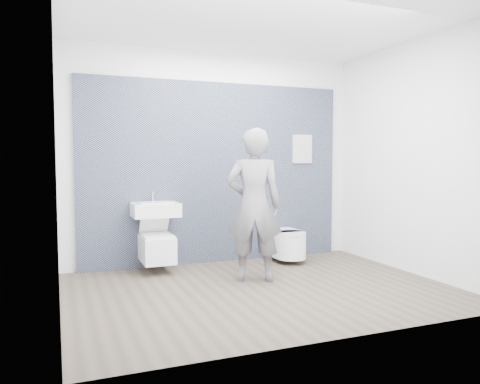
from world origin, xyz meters
name	(u,v)px	position (x,y,z in m)	size (l,w,h in m)	color
ground	(261,289)	(0.00, 0.00, 0.00)	(4.00, 4.00, 0.00)	#4E4134
room_shell	(261,125)	(0.00, 0.00, 1.74)	(4.00, 4.00, 4.00)	silver
tile_wall	(216,261)	(0.00, 1.47, 0.00)	(3.60, 0.06, 2.40)	black
washbasin	(155,209)	(-0.87, 1.23, 0.77)	(0.57, 0.42, 0.42)	white
toilet_square	(157,247)	(-0.87, 1.17, 0.31)	(0.38, 0.55, 0.67)	white
toilet_rounded	(287,244)	(0.88, 1.10, 0.24)	(0.39, 0.66, 0.36)	white
info_placard	(301,255)	(1.28, 1.43, 0.00)	(0.30, 0.03, 0.40)	white
visitor	(254,205)	(0.07, 0.36, 0.86)	(0.63, 0.41, 1.73)	slate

